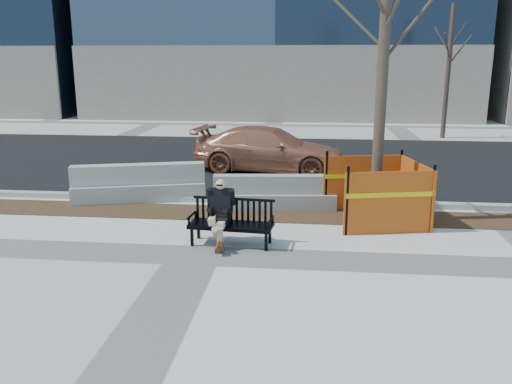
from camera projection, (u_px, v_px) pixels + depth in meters
ground at (195, 255)px, 9.27m from camera, size 120.00×120.00×0.00m
mulch_strip at (220, 213)px, 11.78m from camera, size 40.00×1.20×0.02m
asphalt_street at (251, 161)px, 17.75m from camera, size 60.00×10.40×0.01m
curb at (227, 200)px, 12.68m from camera, size 60.00×0.25×0.12m
bench at (231, 244)px, 9.82m from camera, size 1.64×0.71×0.85m
seated_man at (220, 243)px, 9.90m from camera, size 0.59×0.90×1.21m
tree_fence at (374, 221)px, 11.24m from camera, size 3.26×3.26×6.86m
sedan at (269, 171)px, 16.17m from camera, size 4.85×2.61×1.34m
jersey_barrier_left at (140, 200)px, 12.85m from camera, size 3.21×1.45×0.91m
jersey_barrier_right at (275, 209)px, 12.14m from camera, size 2.83×0.83×0.80m
far_tree_right at (442, 138)px, 22.82m from camera, size 2.50×2.50×5.98m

